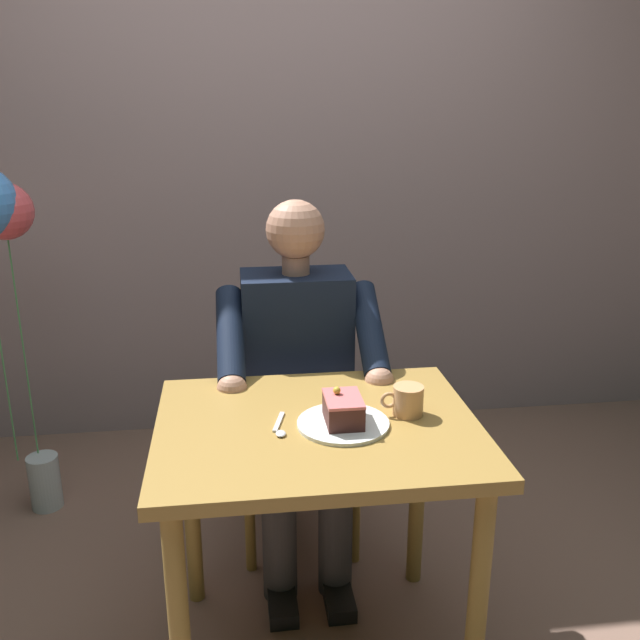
# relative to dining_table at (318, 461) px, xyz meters

# --- Properties ---
(cafe_rear_panel) EXTENTS (6.40, 0.12, 3.00)m
(cafe_rear_panel) POSITION_rel_dining_table_xyz_m (0.00, -1.58, 0.87)
(cafe_rear_panel) COLOR gray
(cafe_rear_panel) RESTS_ON ground
(dining_table) EXTENTS (0.84, 0.68, 0.74)m
(dining_table) POSITION_rel_dining_table_xyz_m (0.00, 0.00, 0.00)
(dining_table) COLOR olive
(dining_table) RESTS_ON ground
(chair) EXTENTS (0.42, 0.42, 0.90)m
(chair) POSITION_rel_dining_table_xyz_m (0.00, -0.66, -0.13)
(chair) COLOR #AD853B
(chair) RESTS_ON ground
(seated_person) EXTENTS (0.53, 0.58, 1.24)m
(seated_person) POSITION_rel_dining_table_xyz_m (0.00, -0.48, 0.01)
(seated_person) COLOR black
(seated_person) RESTS_ON ground
(dessert_plate) EXTENTS (0.24, 0.24, 0.01)m
(dessert_plate) POSITION_rel_dining_table_xyz_m (-0.06, 0.02, 0.12)
(dessert_plate) COLOR white
(dessert_plate) RESTS_ON dining_table
(cake_slice) EXTENTS (0.09, 0.13, 0.09)m
(cake_slice) POSITION_rel_dining_table_xyz_m (-0.06, 0.02, 0.16)
(cake_slice) COLOR #45221D
(cake_slice) RESTS_ON dessert_plate
(coffee_cup) EXTENTS (0.12, 0.08, 0.08)m
(coffee_cup) POSITION_rel_dining_table_xyz_m (-0.24, -0.02, 0.15)
(coffee_cup) COLOR tan
(coffee_cup) RESTS_ON dining_table
(dessert_spoon) EXTENTS (0.04, 0.14, 0.01)m
(dessert_spoon) POSITION_rel_dining_table_xyz_m (0.10, 0.02, 0.12)
(dessert_spoon) COLOR silver
(dessert_spoon) RESTS_ON dining_table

